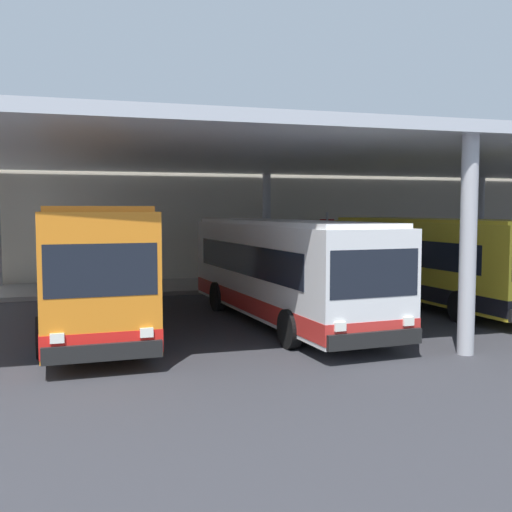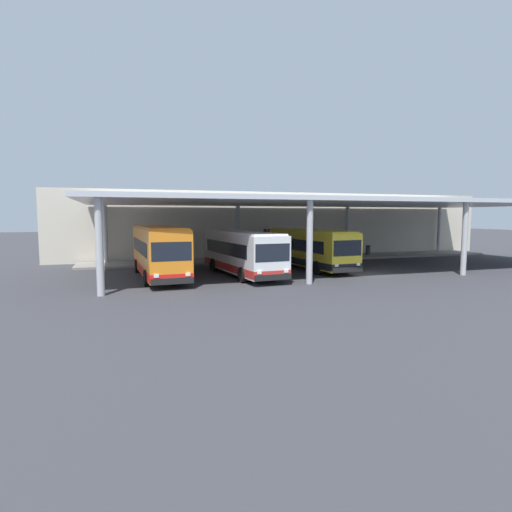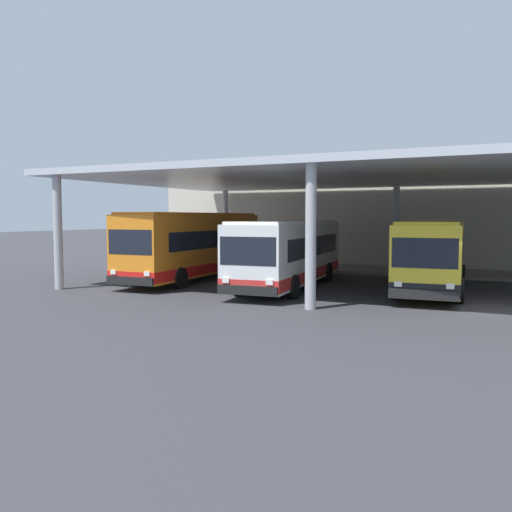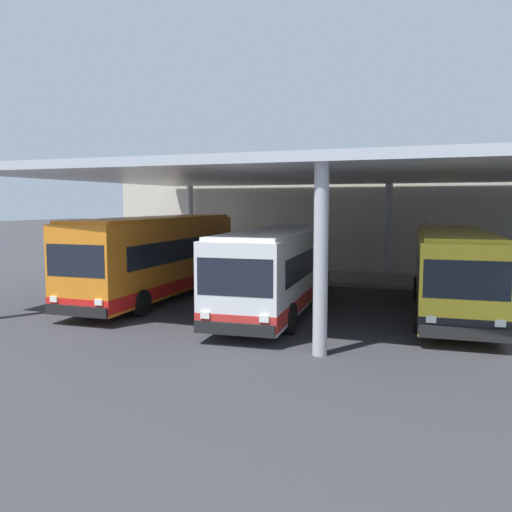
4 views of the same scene
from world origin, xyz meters
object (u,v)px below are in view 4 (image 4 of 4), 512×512
Objects in this scene: bus_second_bay at (277,269)px; bus_middle_bay at (453,271)px; bus_nearest_bay at (158,257)px; banner_sign at (425,247)px.

bus_middle_bay is at bearing 15.64° from bus_second_bay.
bus_nearest_bay is 1.07× the size of bus_middle_bay.
bus_second_bay is 1.00× the size of bus_middle_bay.
banner_sign is (10.81, 7.47, 0.14)m from bus_nearest_bay.
bus_middle_bay is at bearing -79.04° from banner_sign.
bus_nearest_bay reaches higher than banner_sign.
bus_nearest_bay is at bearing -175.83° from bus_middle_bay.
bus_second_bay is at bearing -121.05° from banner_sign.
bus_middle_bay is 6.72m from banner_sign.
bus_second_bay is 3.34× the size of banner_sign.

